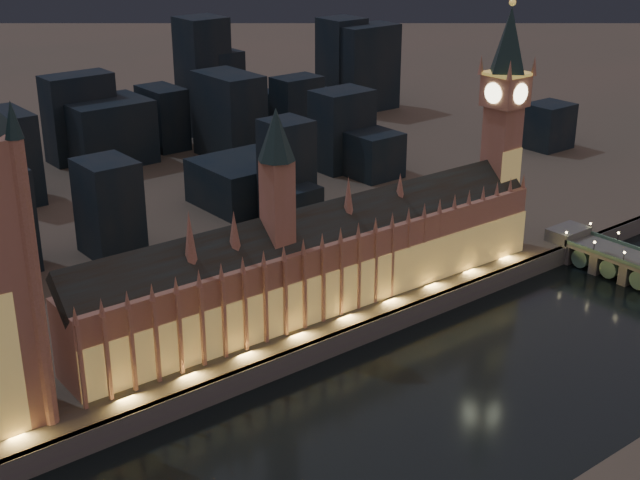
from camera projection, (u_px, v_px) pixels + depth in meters
ground_plane at (415, 404)px, 284.37m from camera, size 2000.00×2000.00×0.00m
embankment_wall at (334, 345)px, 312.56m from camera, size 2000.00×2.50×8.00m
palace_of_westminster at (321, 260)px, 325.63m from camera, size 202.00×24.45×78.00m
elizabeth_tower at (504, 109)px, 366.48m from camera, size 18.00×18.00×107.90m
city_backdrop at (143, 134)px, 473.07m from camera, size 462.75×215.63×74.74m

